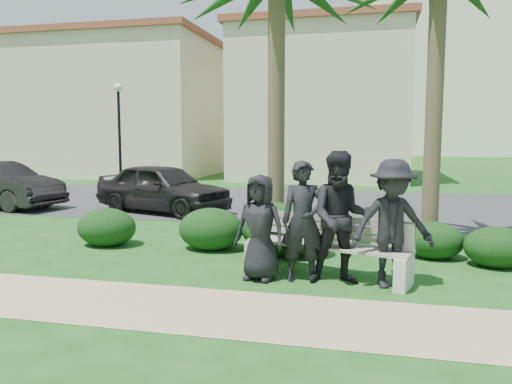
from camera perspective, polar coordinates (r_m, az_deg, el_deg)
ground at (r=7.79m, az=1.93°, el=-9.21°), size 160.00×160.00×0.00m
footpath at (r=6.12m, az=-1.44°, el=-13.65°), size 30.00×1.60×0.01m
asphalt_street at (r=15.57m, az=7.66°, el=-1.36°), size 160.00×8.00×0.01m
stucco_bldg_left at (r=28.75m, az=-15.00°, el=9.35°), size 10.40×8.40×7.30m
stucco_bldg_right at (r=25.52m, az=7.71°, el=9.91°), size 8.40×8.40×7.30m
hotel_tower at (r=64.60m, az=25.13°, el=15.94°), size 26.00×18.00×37.30m
street_lamp at (r=22.01m, az=-15.39°, el=8.41°), size 0.36×0.36×4.29m
park_bench at (r=7.58m, az=7.98°, el=-6.65°), size 2.63×1.23×0.87m
man_a at (r=7.27m, az=0.46°, el=-4.06°), size 0.84×0.63×1.55m
man_b at (r=7.24m, az=5.43°, el=-3.33°), size 0.72×0.56×1.75m
man_c at (r=7.17m, az=9.72°, el=-2.92°), size 1.02×0.85×1.89m
man_d at (r=7.14m, az=15.31°, el=-3.52°), size 1.29×0.96×1.79m
hedge_a at (r=10.02m, az=-16.69°, el=-3.76°), size 1.14×0.94×0.74m
hedge_b at (r=9.32m, az=-5.16°, el=-4.11°), size 1.22×1.01×0.80m
hedge_c at (r=9.14m, az=2.58°, el=-3.91°), size 1.41×1.16×0.92m
hedge_d at (r=8.85m, az=3.46°, el=-4.14°), size 1.46×1.21×0.95m
hedge_e at (r=9.16m, az=19.70°, el=-5.13°), size 0.99×0.82×0.64m
hedge_f at (r=8.95m, az=25.85°, el=-5.58°), size 1.03×0.85×0.67m
car_a at (r=13.93m, az=-10.61°, el=0.47°), size 4.27×2.78×1.35m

